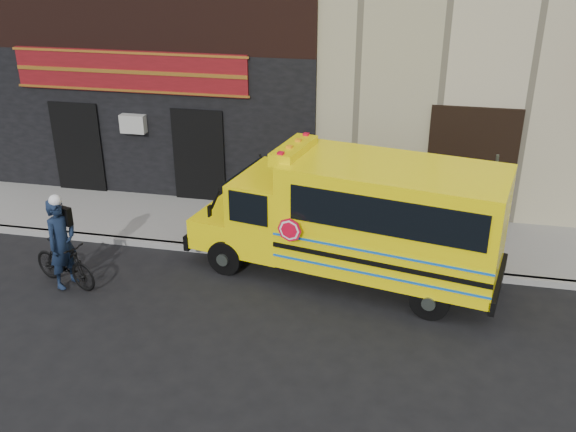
# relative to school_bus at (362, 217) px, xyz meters

# --- Properties ---
(ground) EXTENTS (120.00, 120.00, 0.00)m
(ground) POSITION_rel_school_bus_xyz_m (-1.58, -2.09, -1.51)
(ground) COLOR black
(ground) RESTS_ON ground
(curb) EXTENTS (40.00, 0.20, 0.15)m
(curb) POSITION_rel_school_bus_xyz_m (-1.58, 0.51, -1.43)
(curb) COLOR gray
(curb) RESTS_ON ground
(sidewalk) EXTENTS (40.00, 3.00, 0.15)m
(sidewalk) POSITION_rel_school_bus_xyz_m (-1.58, 2.01, -1.43)
(sidewalk) COLOR gray
(sidewalk) RESTS_ON ground
(school_bus) EXTENTS (7.18, 3.45, 2.92)m
(school_bus) POSITION_rel_school_bus_xyz_m (0.00, 0.00, 0.00)
(school_bus) COLOR black
(school_bus) RESTS_ON ground
(sign_pole) EXTENTS (0.08, 0.24, 2.75)m
(sign_pole) POSITION_rel_school_bus_xyz_m (2.73, 0.99, 0.02)
(sign_pole) COLOR #474F48
(sign_pole) RESTS_ON ground
(bicycle) EXTENTS (1.83, 1.04, 1.06)m
(bicycle) POSITION_rel_school_bus_xyz_m (-6.23, -1.57, -0.98)
(bicycle) COLOR black
(bicycle) RESTS_ON ground
(cyclist) EXTENTS (0.67, 0.84, 2.00)m
(cyclist) POSITION_rel_school_bus_xyz_m (-6.16, -1.65, -0.51)
(cyclist) COLOR #111C33
(cyclist) RESTS_ON ground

